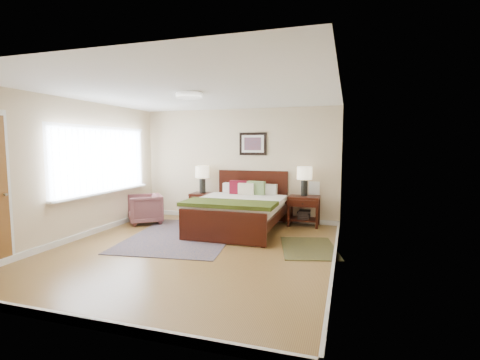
{
  "coord_description": "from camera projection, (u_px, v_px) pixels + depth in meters",
  "views": [
    {
      "loc": [
        2.38,
        -4.99,
        1.68
      ],
      "look_at": [
        0.48,
        1.09,
        1.05
      ],
      "focal_mm": 26.0,
      "sensor_mm": 36.0,
      "label": 1
    }
  ],
  "objects": [
    {
      "name": "wall_art",
      "position": [
        253.0,
        144.0,
        7.68
      ],
      "size": [
        0.62,
        0.05,
        0.5
      ],
      "color": "black",
      "rests_on": "back_wall"
    },
    {
      "name": "right_wall",
      "position": [
        338.0,
        177.0,
        4.82
      ],
      "size": [
        0.04,
        5.0,
        2.5
      ],
      "primitive_type": "cube",
      "color": "beige",
      "rests_on": "ground"
    },
    {
      "name": "ceiling",
      "position": [
        189.0,
        93.0,
        5.37
      ],
      "size": [
        4.5,
        5.0,
        0.02
      ],
      "primitive_type": "cube",
      "color": "white",
      "rests_on": "back_wall"
    },
    {
      "name": "window",
      "position": [
        104.0,
        161.0,
        6.79
      ],
      "size": [
        0.11,
        2.72,
        1.32
      ],
      "color": "silver",
      "rests_on": "left_wall"
    },
    {
      "name": "rug_navy",
      "position": [
        309.0,
        248.0,
        5.71
      ],
      "size": [
        1.14,
        1.46,
        0.01
      ],
      "primitive_type": "cube",
      "rotation": [
        0.0,
        0.0,
        0.24
      ],
      "color": "black",
      "rests_on": "ground"
    },
    {
      "name": "nightstand_right",
      "position": [
        304.0,
        208.0,
        7.27
      ],
      "size": [
        0.64,
        0.48,
        0.63
      ],
      "color": "#360E08",
      "rests_on": "ground"
    },
    {
      "name": "lamp_left",
      "position": [
        202.0,
        175.0,
        7.9
      ],
      "size": [
        0.31,
        0.31,
        0.61
      ],
      "color": "black",
      "rests_on": "nightstand_left"
    },
    {
      "name": "armchair",
      "position": [
        145.0,
        209.0,
        7.53
      ],
      "size": [
        0.96,
        0.96,
        0.63
      ],
      "primitive_type": "imported",
      "rotation": [
        0.0,
        0.0,
        -0.88
      ],
      "color": "brown",
      "rests_on": "ground"
    },
    {
      "name": "nightstand_left",
      "position": [
        202.0,
        198.0,
        7.94
      ],
      "size": [
        0.5,
        0.45,
        0.6
      ],
      "color": "#360E08",
      "rests_on": "ground"
    },
    {
      "name": "lamp_right",
      "position": [
        304.0,
        176.0,
        7.21
      ],
      "size": [
        0.31,
        0.31,
        0.61
      ],
      "color": "black",
      "rests_on": "nightstand_right"
    },
    {
      "name": "bed",
      "position": [
        240.0,
        205.0,
        6.87
      ],
      "size": [
        1.7,
        2.06,
        1.11
      ],
      "color": "#360E08",
      "rests_on": "ground"
    },
    {
      "name": "left_wall",
      "position": [
        75.0,
        170.0,
        6.16
      ],
      "size": [
        0.04,
        5.0,
        2.5
      ],
      "primitive_type": "cube",
      "color": "beige",
      "rests_on": "ground"
    },
    {
      "name": "ceil_fixture",
      "position": [
        189.0,
        95.0,
        5.37
      ],
      "size": [
        0.44,
        0.44,
        0.08
      ],
      "color": "white",
      "rests_on": "ceiling"
    },
    {
      "name": "back_wall",
      "position": [
        238.0,
        165.0,
        7.86
      ],
      "size": [
        4.5,
        0.04,
        2.5
      ],
      "primitive_type": "cube",
      "color": "beige",
      "rests_on": "ground"
    },
    {
      "name": "floor",
      "position": [
        191.0,
        250.0,
        5.61
      ],
      "size": [
        5.0,
        5.0,
        0.0
      ],
      "primitive_type": "plane",
      "color": "olive",
      "rests_on": "ground"
    },
    {
      "name": "rug_persian",
      "position": [
        183.0,
        236.0,
        6.47
      ],
      "size": [
        2.15,
        2.8,
        0.01
      ],
      "primitive_type": "cube",
      "rotation": [
        0.0,
        0.0,
        0.13
      ],
      "color": "#0D1E42",
      "rests_on": "ground"
    },
    {
      "name": "front_wall",
      "position": [
        70.0,
        194.0,
        3.12
      ],
      "size": [
        4.5,
        0.04,
        2.5
      ],
      "primitive_type": "cube",
      "color": "beige",
      "rests_on": "ground"
    }
  ]
}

